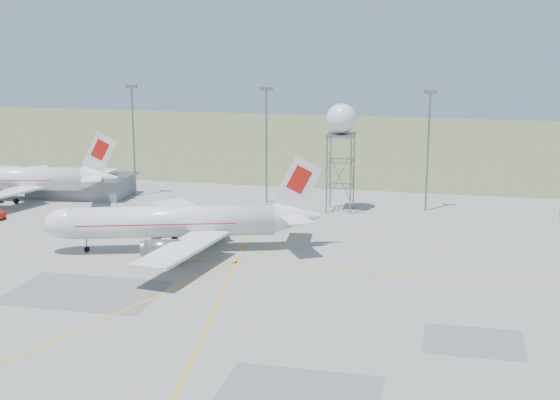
% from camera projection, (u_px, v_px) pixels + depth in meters
% --- Properties ---
extents(ground, '(400.00, 400.00, 0.00)m').
position_uv_depth(ground, '(207.00, 360.00, 74.47)').
color(ground, '#959690').
rests_on(ground, ground).
extents(grass_strip, '(400.00, 120.00, 0.03)m').
position_uv_depth(grass_strip, '(368.00, 143.00, 207.67)').
color(grass_strip, '#576A3A').
rests_on(grass_strip, ground).
extents(building_grey, '(19.00, 10.00, 3.90)m').
position_uv_depth(building_grey, '(81.00, 185.00, 144.47)').
color(building_grey, gray).
rests_on(building_grey, ground).
extents(mast_a, '(2.20, 0.50, 20.50)m').
position_uv_depth(mast_a, '(133.00, 131.00, 142.00)').
color(mast_a, slate).
rests_on(mast_a, ground).
extents(mast_b, '(2.20, 0.50, 20.50)m').
position_uv_depth(mast_b, '(266.00, 135.00, 136.69)').
color(mast_b, slate).
rests_on(mast_b, ground).
extents(mast_c, '(2.20, 0.50, 20.50)m').
position_uv_depth(mast_c, '(428.00, 141.00, 130.75)').
color(mast_c, slate).
rests_on(mast_c, ground).
extents(airliner_main, '(38.29, 36.24, 13.27)m').
position_uv_depth(airliner_main, '(178.00, 222.00, 109.46)').
color(airliner_main, silver).
rests_on(airliner_main, ground).
extents(airliner_far, '(36.92, 35.53, 12.58)m').
position_uv_depth(airliner_far, '(13.00, 179.00, 140.50)').
color(airliner_far, silver).
rests_on(airliner_far, ground).
extents(radar_tower, '(5.06, 5.06, 18.30)m').
position_uv_depth(radar_tower, '(341.00, 151.00, 131.01)').
color(radar_tower, slate).
rests_on(radar_tower, ground).
extents(fire_truck, '(9.28, 6.78, 3.57)m').
position_uv_depth(fire_truck, '(196.00, 228.00, 115.47)').
color(fire_truck, gold).
rests_on(fire_truck, ground).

